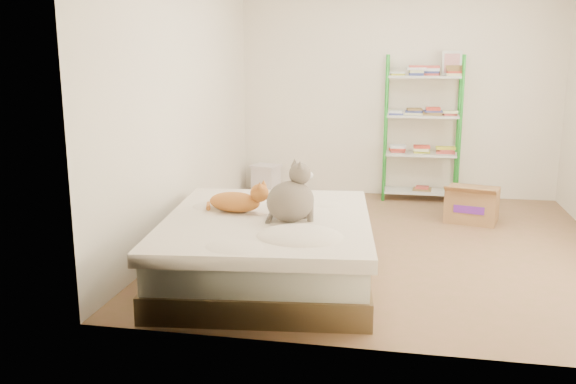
% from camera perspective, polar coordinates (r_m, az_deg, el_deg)
% --- Properties ---
extents(room, '(3.81, 4.21, 2.61)m').
position_cam_1_polar(room, '(5.43, 9.92, 8.39)').
color(room, '#8C5E47').
rests_on(room, ground).
extents(bed, '(1.74, 2.08, 0.49)m').
position_cam_1_polar(bed, '(4.70, -1.89, -5.20)').
color(bed, brown).
rests_on(bed, ground).
extents(orange_cat, '(0.52, 0.32, 0.20)m').
position_cam_1_polar(orange_cat, '(4.77, -5.02, -0.70)').
color(orange_cat, '#CB652C').
rests_on(orange_cat, bed).
extents(grey_cat, '(0.50, 0.48, 0.44)m').
position_cam_1_polar(grey_cat, '(4.44, 0.23, -0.04)').
color(grey_cat, '#746656').
rests_on(grey_cat, bed).
extents(shelf_unit, '(0.88, 0.36, 1.74)m').
position_cam_1_polar(shelf_unit, '(7.34, 12.49, 6.31)').
color(shelf_unit, green).
rests_on(shelf_unit, ground).
extents(cardboard_box, '(0.59, 0.59, 0.41)m').
position_cam_1_polar(cardboard_box, '(6.59, 16.84, -1.13)').
color(cardboard_box, olive).
rests_on(cardboard_box, ground).
extents(white_bin, '(0.38, 0.35, 0.36)m').
position_cam_1_polar(white_bin, '(7.60, -2.09, 1.23)').
color(white_bin, silver).
rests_on(white_bin, ground).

